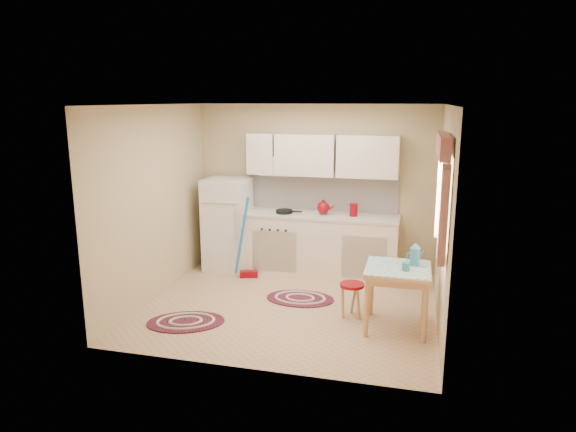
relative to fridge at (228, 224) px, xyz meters
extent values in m
plane|color=tan|center=(1.28, -1.25, -0.70)|extent=(3.60, 3.60, 0.00)
cube|color=silver|center=(1.28, -1.25, 1.80)|extent=(3.60, 3.20, 0.04)
cube|color=tan|center=(1.28, 0.35, 0.55)|extent=(3.60, 0.04, 2.50)
cube|color=tan|center=(1.28, -2.85, 0.55)|extent=(3.60, 0.04, 2.50)
cube|color=tan|center=(-0.52, -1.25, 0.55)|extent=(0.04, 3.20, 2.50)
cube|color=tan|center=(3.08, -1.25, 0.55)|extent=(0.04, 3.20, 2.50)
cube|color=white|center=(1.41, 0.34, 0.50)|extent=(2.25, 0.03, 0.55)
cube|color=white|center=(1.41, 0.19, 1.07)|extent=(2.25, 0.33, 0.60)
cube|color=white|center=(3.06, -1.80, 0.85)|extent=(0.04, 0.85, 0.95)
cube|color=white|center=(0.00, 0.00, 0.00)|extent=(0.65, 0.60, 1.40)
cube|color=white|center=(1.44, 0.05, -0.26)|extent=(2.25, 0.60, 0.88)
cube|color=beige|center=(1.44, 0.05, 0.20)|extent=(2.27, 0.62, 0.04)
cylinder|color=black|center=(0.89, 0.00, 0.24)|extent=(0.27, 0.27, 0.05)
cylinder|color=maroon|center=(1.91, 0.05, 0.30)|extent=(0.15, 0.15, 0.16)
cube|color=#E1A870|center=(2.62, -1.56, -0.34)|extent=(0.72, 0.72, 0.72)
cylinder|color=maroon|center=(2.09, -1.38, -0.49)|extent=(0.32, 0.32, 0.42)
cylinder|color=teal|center=(2.70, -1.66, 0.07)|extent=(0.09, 0.09, 0.10)
camera|label=1|loc=(2.75, -7.16, 1.86)|focal=32.00mm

